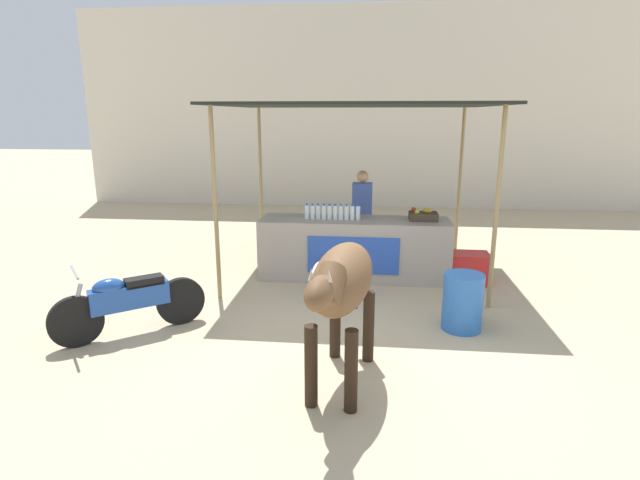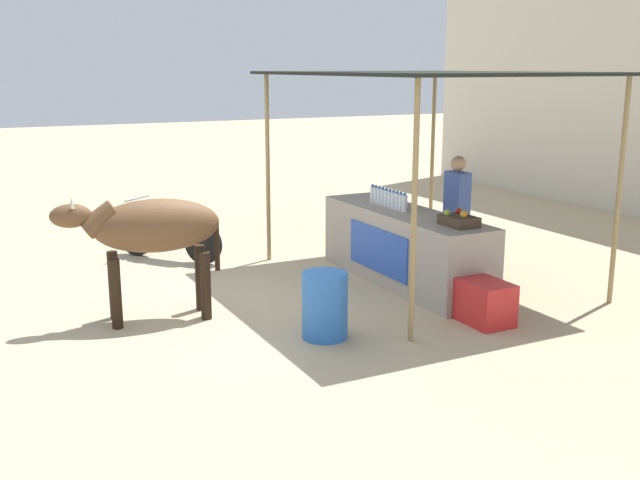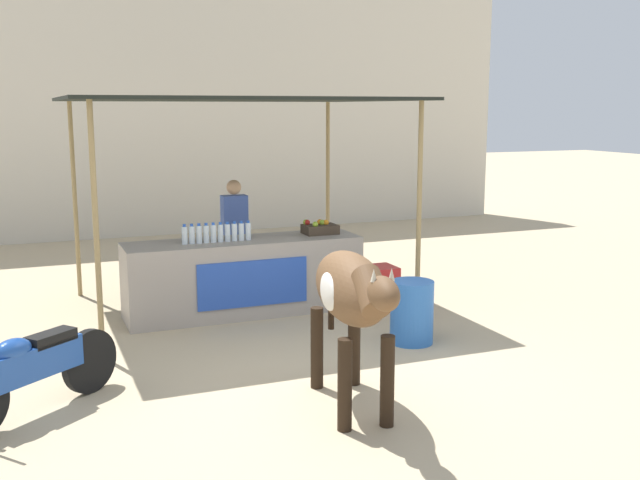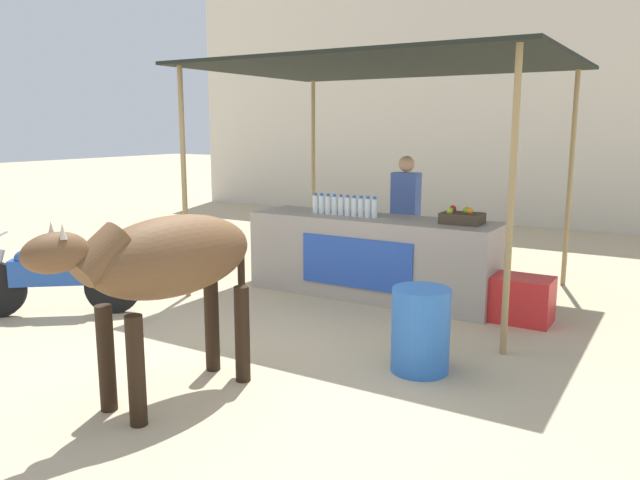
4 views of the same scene
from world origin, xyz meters
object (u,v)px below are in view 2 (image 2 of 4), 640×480
Objects in this scene: fruit_crate at (459,220)px; motorcycle_parked at (167,231)px; vendor_behind_counter at (456,216)px; cooler_box at (485,303)px; water_barrel at (325,305)px; cow at (151,230)px; stall_counter at (404,247)px.

fruit_crate reaches higher than motorcycle_parked.
cooler_box is at bearing -26.54° from vendor_behind_counter.
water_barrel is at bearing -102.74° from cooler_box.
motorcycle_parked is (-3.98, -0.58, 0.07)m from water_barrel.
cooler_box is 3.80m from cow.
fruit_crate is 0.27× the size of vendor_behind_counter.
cooler_box is 0.41× the size of motorcycle_parked.
cow is at bearing -18.75° from motorcycle_parked.
cow is at bearing -91.51° from vendor_behind_counter.
motorcycle_parked is at bearing -136.30° from stall_counter.
motorcycle_parked reaches higher than water_barrel.
vendor_behind_counter is at bearing 88.49° from cow.
cooler_box is 0.85× the size of water_barrel.
cooler_box is 0.32× the size of cow.
fruit_crate is (1.07, 0.06, 0.55)m from stall_counter.
cooler_box is at bearing -3.09° from stall_counter.
cooler_box is (1.80, -0.10, -0.24)m from stall_counter.
cow is at bearing -90.13° from stall_counter.
fruit_crate is 3.57m from cow.
stall_counter is 3.57m from motorcycle_parked.
vendor_behind_counter is (-0.97, 0.70, -0.18)m from fruit_crate.
stall_counter is at bearing -176.92° from fruit_crate.
stall_counter is at bearing 89.87° from cow.
motorcycle_parked is (-4.38, -2.37, 0.19)m from cooler_box.
cow is at bearing -107.57° from fruit_crate.
vendor_behind_counter is at bearing 153.46° from cooler_box.
motorcycle_parked is at bearing -151.60° from cooler_box.
water_barrel is (1.30, -2.65, -0.49)m from vendor_behind_counter.
water_barrel is at bearing -63.90° from vendor_behind_counter.
cooler_box is (1.70, -0.85, -0.61)m from vendor_behind_counter.
cow reaches higher than stall_counter.
vendor_behind_counter is (0.10, 0.75, 0.37)m from stall_counter.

